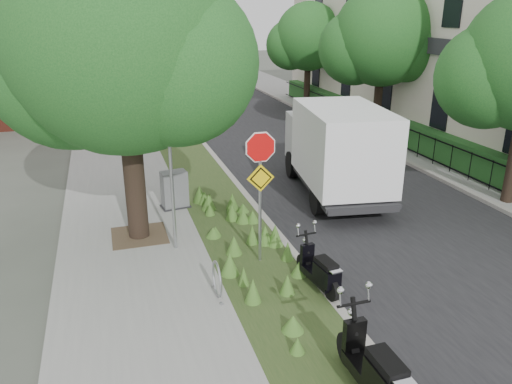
% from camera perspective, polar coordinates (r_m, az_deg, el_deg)
% --- Properties ---
extents(ground, '(120.00, 120.00, 0.00)m').
position_cam_1_polar(ground, '(11.88, 7.86, -8.57)').
color(ground, '#4C5147').
rests_on(ground, ground).
extents(sidewalk_near, '(3.50, 60.00, 0.12)m').
position_cam_1_polar(sidewalk_near, '(20.17, -15.56, 3.34)').
color(sidewalk_near, gray).
rests_on(sidewalk_near, ground).
extents(verge, '(2.00, 60.00, 0.12)m').
position_cam_1_polar(verge, '(20.40, -7.84, 4.10)').
color(verge, '#2B441D').
rests_on(verge, ground).
extents(kerb_near, '(0.20, 60.00, 0.13)m').
position_cam_1_polar(kerb_near, '(20.57, -5.09, 4.36)').
color(kerb_near, '#9E9991').
rests_on(kerb_near, ground).
extents(road, '(7.00, 60.00, 0.01)m').
position_cam_1_polar(road, '(21.56, 4.08, 4.97)').
color(road, black).
rests_on(road, ground).
extents(kerb_far, '(0.20, 60.00, 0.13)m').
position_cam_1_polar(kerb_far, '(23.00, 12.29, 5.70)').
color(kerb_far, '#9E9991').
rests_on(kerb_far, ground).
extents(footpath_far, '(3.20, 60.00, 0.12)m').
position_cam_1_polar(footpath_far, '(23.87, 15.88, 5.90)').
color(footpath_far, gray).
rests_on(footpath_far, ground).
extents(street_tree_main, '(6.21, 5.54, 7.66)m').
position_cam_1_polar(street_tree_main, '(12.27, -15.38, 15.44)').
color(street_tree_main, black).
rests_on(street_tree_main, ground).
extents(bare_post, '(0.08, 0.08, 4.00)m').
position_cam_1_polar(bare_post, '(11.80, -9.68, 2.37)').
color(bare_post, '#A5A8AD').
rests_on(bare_post, ground).
extents(bike_hoop, '(0.06, 0.78, 0.77)m').
position_cam_1_polar(bike_hoop, '(10.36, -4.48, -9.90)').
color(bike_hoop, '#A5A8AD').
rests_on(bike_hoop, ground).
extents(sign_assembly, '(0.94, 0.08, 3.22)m').
position_cam_1_polar(sign_assembly, '(10.97, 0.50, 2.41)').
color(sign_assembly, '#A5A8AD').
rests_on(sign_assembly, ground).
extents(fence_far, '(0.04, 24.00, 1.00)m').
position_cam_1_polar(fence_far, '(23.21, 13.92, 7.23)').
color(fence_far, black).
rests_on(fence_far, ground).
extents(hedge_far, '(1.00, 24.00, 1.10)m').
position_cam_1_polar(hedge_far, '(23.57, 15.40, 7.30)').
color(hedge_far, '#1F4A1A').
rests_on(hedge_far, footpath_far).
extents(terrace_houses, '(7.40, 26.40, 8.20)m').
position_cam_1_polar(terrace_houses, '(25.20, 23.36, 15.26)').
color(terrace_houses, beige).
rests_on(terrace_houses, ground).
extents(brick_building, '(9.40, 10.40, 8.30)m').
position_cam_1_polar(brick_building, '(31.78, -27.11, 15.55)').
color(brick_building, maroon).
rests_on(brick_building, ground).
extents(far_tree_b, '(4.83, 4.31, 6.56)m').
position_cam_1_polar(far_tree_b, '(22.60, 14.08, 16.39)').
color(far_tree_b, black).
rests_on(far_tree_b, ground).
extents(far_tree_c, '(4.37, 3.89, 5.93)m').
position_cam_1_polar(far_tree_c, '(29.78, 5.89, 16.89)').
color(far_tree_c, black).
rests_on(far_tree_c, ground).
extents(scooter_near, '(0.41, 1.97, 0.94)m').
position_cam_1_polar(scooter_near, '(8.05, 13.76, -19.93)').
color(scooter_near, black).
rests_on(scooter_near, ground).
extents(scooter_far, '(0.46, 1.63, 0.78)m').
position_cam_1_polar(scooter_far, '(10.58, 7.52, -9.34)').
color(scooter_far, black).
rests_on(scooter_far, ground).
extents(box_truck, '(2.94, 5.78, 2.50)m').
position_cam_1_polar(box_truck, '(15.87, 9.24, 5.21)').
color(box_truck, '#262628').
rests_on(box_truck, ground).
extents(utility_cabinet, '(0.90, 0.67, 1.10)m').
position_cam_1_polar(utility_cabinet, '(14.89, -9.29, 0.22)').
color(utility_cabinet, '#262628').
rests_on(utility_cabinet, ground).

